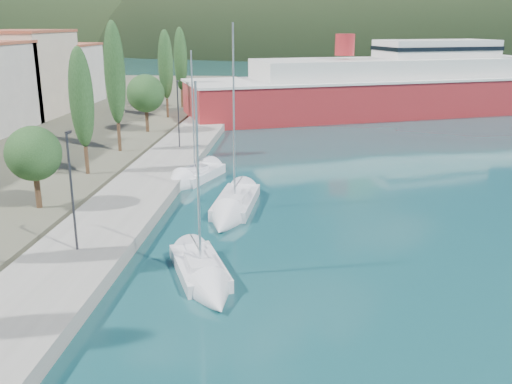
{
  "coord_description": "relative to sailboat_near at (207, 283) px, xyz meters",
  "views": [
    {
      "loc": [
        2.27,
        -14.09,
        11.94
      ],
      "look_at": [
        0.0,
        14.0,
        3.5
      ],
      "focal_mm": 40.0,
      "sensor_mm": 36.0,
      "label": 1
    }
  ],
  "objects": [
    {
      "name": "ground",
      "position": [
        1.94,
        110.21,
        -0.28
      ],
      "size": [
        1400.0,
        1400.0,
        0.0
      ],
      "primitive_type": "plane",
      "color": "#15474C"
    },
    {
      "name": "quay",
      "position": [
        -7.06,
        16.21,
        0.12
      ],
      "size": [
        5.0,
        88.0,
        0.8
      ],
      "primitive_type": "cube",
      "color": "gray",
      "rests_on": "ground"
    },
    {
      "name": "tree_row",
      "position": [
        -12.16,
        24.09,
        5.64
      ],
      "size": [
        3.95,
        61.78,
        11.41
      ],
      "color": "#47301E",
      "rests_on": "land_strip"
    },
    {
      "name": "lamp_posts",
      "position": [
        -7.06,
        4.04,
        3.8
      ],
      "size": [
        0.15,
        45.43,
        6.06
      ],
      "color": "#2D2D33",
      "rests_on": "quay"
    },
    {
      "name": "sailboat_near",
      "position": [
        0.0,
        0.0,
        0.0
      ],
      "size": [
        4.63,
        7.42,
        10.27
      ],
      "color": "silver",
      "rests_on": "ground"
    },
    {
      "name": "sailboat_mid",
      "position": [
        -0.2,
        10.14,
        0.03
      ],
      "size": [
        2.91,
        9.05,
        12.83
      ],
      "color": "silver",
      "rests_on": "ground"
    },
    {
      "name": "sailboat_far",
      "position": [
        -4.52,
        17.44,
        0.02
      ],
      "size": [
        4.61,
        7.74,
        10.84
      ],
      "color": "silver",
      "rests_on": "ground"
    },
    {
      "name": "ferry",
      "position": [
        16.84,
        54.26,
        3.08
      ],
      "size": [
        56.21,
        30.81,
        11.05
      ],
      "color": "maroon",
      "rests_on": "ground"
    }
  ]
}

